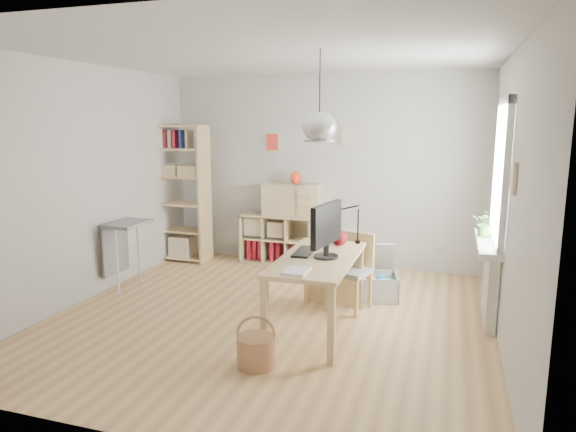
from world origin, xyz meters
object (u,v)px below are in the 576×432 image
(chair, at_px, (351,267))
(storage_chest, at_px, (373,281))
(desk, at_px, (318,266))
(monitor, at_px, (326,227))
(drawer_chest, at_px, (291,200))
(cube_shelf, at_px, (288,243))
(tall_bookshelf, at_px, (181,188))

(chair, bearing_deg, storage_chest, 82.94)
(desk, bearing_deg, monitor, -1.40)
(desk, distance_m, drawer_chest, 2.41)
(chair, xyz_separation_m, monitor, (-0.12, -0.70, 0.57))
(chair, bearing_deg, desk, -90.83)
(chair, bearing_deg, monitor, -84.42)
(desk, xyz_separation_m, cube_shelf, (-1.02, 2.23, -0.36))
(chair, height_order, monitor, monitor)
(cube_shelf, xyz_separation_m, tall_bookshelf, (-1.56, -0.28, 0.79))
(tall_bookshelf, relative_size, chair, 2.39)
(monitor, distance_m, drawer_chest, 2.43)
(tall_bookshelf, height_order, storage_chest, tall_bookshelf)
(drawer_chest, bearing_deg, chair, -57.28)
(cube_shelf, bearing_deg, storage_chest, -38.23)
(monitor, bearing_deg, drawer_chest, 125.34)
(drawer_chest, bearing_deg, desk, -71.52)
(storage_chest, bearing_deg, tall_bookshelf, 151.31)
(tall_bookshelf, xyz_separation_m, storage_chest, (2.97, -0.83, -0.89))
(tall_bookshelf, distance_m, chair, 3.12)
(cube_shelf, distance_m, drawer_chest, 0.65)
(storage_chest, xyz_separation_m, monitor, (-0.30, -1.12, 0.85))
(desk, height_order, drawer_chest, drawer_chest)
(desk, xyz_separation_m, chair, (0.21, 0.69, -0.18))
(monitor, bearing_deg, storage_chest, 84.98)
(desk, distance_m, chair, 0.75)
(chair, distance_m, storage_chest, 0.54)
(cube_shelf, bearing_deg, desk, -65.39)
(drawer_chest, bearing_deg, tall_bookshelf, -176.69)
(desk, bearing_deg, tall_bookshelf, 142.99)
(chair, xyz_separation_m, drawer_chest, (-1.16, 1.50, 0.47))
(desk, height_order, monitor, monitor)
(cube_shelf, xyz_separation_m, drawer_chest, (0.07, -0.04, 0.65))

